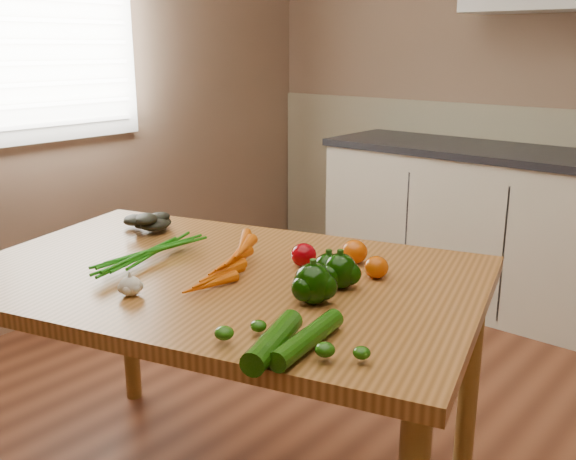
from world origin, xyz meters
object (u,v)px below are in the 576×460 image
at_px(tomato_b, 355,252).
at_px(pepper_c, 313,284).
at_px(tomato_c, 376,267).
at_px(tomato_a, 304,255).
at_px(pepper_a, 329,269).
at_px(pepper_b, 340,271).
at_px(carrot_bunch, 203,259).
at_px(leafy_greens, 145,217).
at_px(zucchini_a, 308,339).
at_px(table, 221,300).
at_px(garlic_bulb, 130,286).
at_px(zucchini_b, 273,341).

bearing_deg(tomato_b, pepper_c, -73.98).
bearing_deg(tomato_c, pepper_c, -95.86).
bearing_deg(tomato_c, tomato_a, -166.23).
bearing_deg(pepper_c, pepper_a, 109.59).
bearing_deg(pepper_c, pepper_b, 93.82).
bearing_deg(pepper_a, carrot_bunch, -156.88).
xyz_separation_m(leafy_greens, zucchini_a, (1.01, -0.35, -0.03)).
height_order(leafy_greens, tomato_c, leafy_greens).
distance_m(table, tomato_a, 0.28).
distance_m(carrot_bunch, tomato_b, 0.46).
bearing_deg(tomato_c, table, -146.86).
relative_size(garlic_bulb, zucchini_a, 0.24).
bearing_deg(tomato_c, garlic_bulb, -128.94).
distance_m(carrot_bunch, pepper_a, 0.38).
bearing_deg(garlic_bulb, pepper_a, 48.39).
distance_m(tomato_b, tomato_c, 0.14).
height_order(tomato_a, zucchini_a, tomato_a).
relative_size(pepper_a, zucchini_b, 0.38).
bearing_deg(zucchini_b, pepper_c, 111.07).
relative_size(pepper_c, zucchini_b, 0.44).
xyz_separation_m(pepper_c, zucchini_b, (0.11, -0.28, -0.02)).
distance_m(table, carrot_bunch, 0.14).
relative_size(pepper_a, zucchini_a, 0.34).
xyz_separation_m(carrot_bunch, zucchini_a, (0.54, -0.20, -0.01)).
height_order(tomato_a, tomato_b, tomato_b).
height_order(garlic_bulb, tomato_b, tomato_b).
distance_m(pepper_c, tomato_b, 0.34).
xyz_separation_m(garlic_bulb, pepper_b, (0.39, 0.40, 0.02)).
relative_size(pepper_b, pepper_c, 0.92).
bearing_deg(pepper_c, leafy_greens, 170.94).
xyz_separation_m(table, tomato_a, (0.16, 0.19, 0.12)).
xyz_separation_m(leafy_greens, tomato_c, (0.88, 0.12, -0.02)).
bearing_deg(pepper_a, leafy_greens, 179.50).
bearing_deg(table, pepper_c, -17.86).
xyz_separation_m(leafy_greens, zucchini_b, (0.96, -0.41, -0.03)).
xyz_separation_m(pepper_c, zucchini_a, (0.15, -0.21, -0.03)).
xyz_separation_m(carrot_bunch, tomato_c, (0.42, 0.28, -0.01)).
distance_m(pepper_a, zucchini_b, 0.43).
distance_m(leafy_greens, pepper_a, 0.81).
xyz_separation_m(tomato_b, zucchini_b, (0.20, -0.60, -0.01)).
relative_size(garlic_bulb, pepper_a, 0.69).
xyz_separation_m(carrot_bunch, zucchini_b, (0.50, -0.26, -0.01)).
xyz_separation_m(tomato_a, tomato_b, (0.10, 0.12, 0.00)).
bearing_deg(carrot_bunch, garlic_bulb, -107.82).
xyz_separation_m(garlic_bulb, pepper_c, (0.40, 0.27, 0.03)).
bearing_deg(tomato_b, zucchini_b, -71.63).
relative_size(carrot_bunch, zucchini_a, 1.08).
distance_m(carrot_bunch, tomato_c, 0.50).
bearing_deg(zucchini_b, tomato_b, 108.37).
bearing_deg(zucchini_b, zucchini_a, 54.31).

